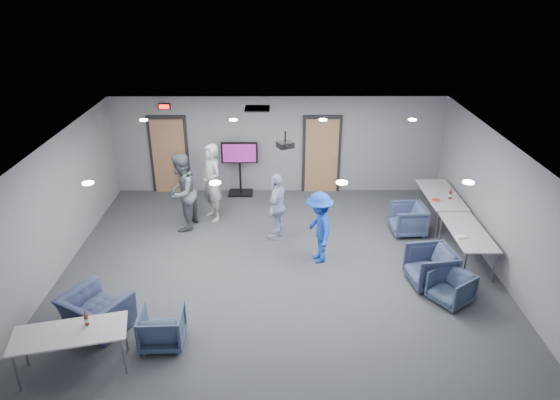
{
  "coord_description": "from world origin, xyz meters",
  "views": [
    {
      "loc": [
        -0.01,
        -9.04,
        5.74
      ],
      "look_at": [
        0.04,
        0.75,
        1.2
      ],
      "focal_mm": 32.0,
      "sensor_mm": 36.0,
      "label": 1
    }
  ],
  "objects_px": {
    "chair_front_a": "(162,327)",
    "table_right_b": "(468,233)",
    "bottle_front": "(86,320)",
    "bottle_right": "(450,195)",
    "projector": "(285,145)",
    "person_d": "(319,228)",
    "chair_right_a": "(408,219)",
    "table_front_left": "(70,335)",
    "person_a": "(212,183)",
    "chair_right_c": "(451,287)",
    "person_c": "(277,206)",
    "chair_right_b": "(431,267)",
    "tv_stand": "(240,165)",
    "table_right_a": "(441,196)",
    "chair_front_b": "(96,312)",
    "person_b": "(182,192)"
  },
  "relations": [
    {
      "from": "bottle_front",
      "to": "bottle_right",
      "type": "xyz_separation_m",
      "value": [
        7.09,
        4.63,
        0.0
      ]
    },
    {
      "from": "table_right_b",
      "to": "bottle_front",
      "type": "bearing_deg",
      "value": 113.39
    },
    {
      "from": "chair_right_c",
      "to": "table_front_left",
      "type": "relative_size",
      "value": 0.38
    },
    {
      "from": "person_a",
      "to": "table_right_b",
      "type": "distance_m",
      "value": 6.0
    },
    {
      "from": "table_right_b",
      "to": "table_front_left",
      "type": "xyz_separation_m",
      "value": [
        -7.19,
        -3.19,
        -0.0
      ]
    },
    {
      "from": "person_c",
      "to": "tv_stand",
      "type": "height_order",
      "value": "person_c"
    },
    {
      "from": "table_right_b",
      "to": "bottle_front",
      "type": "distance_m",
      "value": 7.6
    },
    {
      "from": "table_right_a",
      "to": "table_right_b",
      "type": "height_order",
      "value": "same"
    },
    {
      "from": "person_c",
      "to": "chair_front_b",
      "type": "distance_m",
      "value": 4.56
    },
    {
      "from": "table_right_a",
      "to": "bottle_right",
      "type": "distance_m",
      "value": 0.34
    },
    {
      "from": "chair_right_a",
      "to": "table_front_left",
      "type": "relative_size",
      "value": 0.44
    },
    {
      "from": "table_right_a",
      "to": "tv_stand",
      "type": "bearing_deg",
      "value": 71.82
    },
    {
      "from": "chair_right_a",
      "to": "chair_right_c",
      "type": "distance_m",
      "value": 2.72
    },
    {
      "from": "table_right_b",
      "to": "chair_right_c",
      "type": "bearing_deg",
      "value": 152.36
    },
    {
      "from": "person_b",
      "to": "chair_right_c",
      "type": "relative_size",
      "value": 2.75
    },
    {
      "from": "table_right_a",
      "to": "tv_stand",
      "type": "xyz_separation_m",
      "value": [
        -5.05,
        1.66,
        0.17
      ]
    },
    {
      "from": "chair_front_b",
      "to": "person_d",
      "type": "bearing_deg",
      "value": -121.22
    },
    {
      "from": "tv_stand",
      "to": "chair_right_a",
      "type": "bearing_deg",
      "value": -29.1
    },
    {
      "from": "person_c",
      "to": "projector",
      "type": "height_order",
      "value": "projector"
    },
    {
      "from": "tv_stand",
      "to": "chair_front_b",
      "type": "bearing_deg",
      "value": -110.21
    },
    {
      "from": "chair_right_b",
      "to": "chair_front_b",
      "type": "height_order",
      "value": "chair_right_b"
    },
    {
      "from": "person_c",
      "to": "table_front_left",
      "type": "distance_m",
      "value": 5.32
    },
    {
      "from": "person_d",
      "to": "chair_right_c",
      "type": "bearing_deg",
      "value": 46.52
    },
    {
      "from": "table_front_left",
      "to": "bottle_right",
      "type": "bearing_deg",
      "value": 20.08
    },
    {
      "from": "person_a",
      "to": "table_right_a",
      "type": "distance_m",
      "value": 5.64
    },
    {
      "from": "chair_right_a",
      "to": "bottle_front",
      "type": "xyz_separation_m",
      "value": [
        -6.04,
        -4.28,
        0.47
      ]
    },
    {
      "from": "bottle_right",
      "to": "chair_front_a",
      "type": "bearing_deg",
      "value": -145.23
    },
    {
      "from": "table_right_a",
      "to": "person_a",
      "type": "bearing_deg",
      "value": 88.43
    },
    {
      "from": "projector",
      "to": "person_d",
      "type": "bearing_deg",
      "value": -68.15
    },
    {
      "from": "table_right_b",
      "to": "tv_stand",
      "type": "distance_m",
      "value": 6.18
    },
    {
      "from": "chair_right_b",
      "to": "table_right_a",
      "type": "height_order",
      "value": "chair_right_b"
    },
    {
      "from": "table_right_a",
      "to": "bottle_front",
      "type": "height_order",
      "value": "bottle_front"
    },
    {
      "from": "person_b",
      "to": "person_d",
      "type": "xyz_separation_m",
      "value": [
        3.14,
        -1.49,
        -0.15
      ]
    },
    {
      "from": "chair_right_a",
      "to": "chair_front_b",
      "type": "relative_size",
      "value": 0.75
    },
    {
      "from": "tv_stand",
      "to": "projector",
      "type": "distance_m",
      "value": 3.44
    },
    {
      "from": "person_b",
      "to": "chair_front_b",
      "type": "xyz_separation_m",
      "value": [
        -0.88,
        -3.73,
        -0.6
      ]
    },
    {
      "from": "chair_right_c",
      "to": "person_a",
      "type": "bearing_deg",
      "value": -160.48
    },
    {
      "from": "tv_stand",
      "to": "chair_right_b",
      "type": "bearing_deg",
      "value": -47.34
    },
    {
      "from": "chair_right_b",
      "to": "chair_front_a",
      "type": "bearing_deg",
      "value": -78.98
    },
    {
      "from": "chair_right_b",
      "to": "bottle_right",
      "type": "height_order",
      "value": "bottle_right"
    },
    {
      "from": "person_b",
      "to": "chair_front_a",
      "type": "relative_size",
      "value": 2.58
    },
    {
      "from": "bottle_right",
      "to": "person_a",
      "type": "bearing_deg",
      "value": 175.67
    },
    {
      "from": "person_a",
      "to": "person_b",
      "type": "distance_m",
      "value": 0.83
    },
    {
      "from": "person_d",
      "to": "table_right_a",
      "type": "height_order",
      "value": "person_d"
    },
    {
      "from": "bottle_front",
      "to": "chair_right_b",
      "type": "bearing_deg",
      "value": 19.89
    },
    {
      "from": "table_right_b",
      "to": "table_front_left",
      "type": "relative_size",
      "value": 0.99
    },
    {
      "from": "person_a",
      "to": "chair_right_c",
      "type": "height_order",
      "value": "person_a"
    },
    {
      "from": "chair_front_a",
      "to": "table_front_left",
      "type": "distance_m",
      "value": 1.43
    },
    {
      "from": "chair_front_a",
      "to": "table_right_b",
      "type": "relative_size",
      "value": 0.41
    },
    {
      "from": "person_a",
      "to": "chair_right_b",
      "type": "xyz_separation_m",
      "value": [
        4.64,
        -2.9,
        -0.59
      ]
    }
  ]
}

